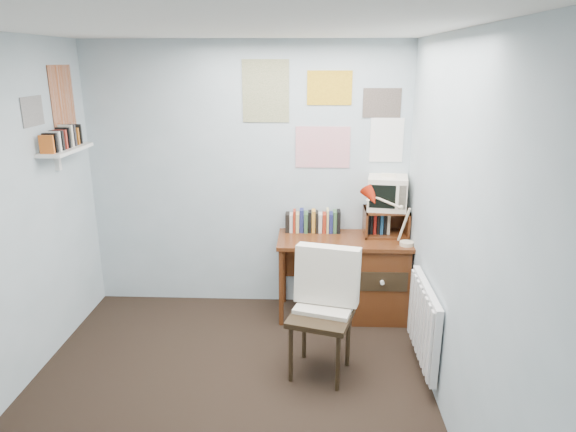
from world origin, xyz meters
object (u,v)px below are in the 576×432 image
at_px(desk_lamp, 408,221).
at_px(crt_tv, 387,191).
at_px(desk_chair, 321,318).
at_px(radiator, 424,323).
at_px(desk, 372,275).
at_px(wall_shelf, 66,150).
at_px(tv_riser, 386,222).

distance_m(desk_lamp, crt_tv, 0.38).
xyz_separation_m(desk_chair, radiator, (0.78, 0.05, -0.05)).
xyz_separation_m(desk_chair, desk_lamp, (0.76, 0.82, 0.51)).
bearing_deg(desk_lamp, desk, 151.03).
relative_size(desk, wall_shelf, 1.94).
height_order(desk_chair, desk_lamp, desk_lamp).
bearing_deg(crt_tv, wall_shelf, -160.70).
height_order(desk_lamp, wall_shelf, wall_shelf).
bearing_deg(wall_shelf, desk_chair, -16.22).
bearing_deg(desk_chair, radiator, 20.38).
bearing_deg(desk_chair, crt_tv, 77.54).
xyz_separation_m(desk, desk_lamp, (0.27, -0.17, 0.58)).
relative_size(desk, desk_chair, 1.27).
xyz_separation_m(crt_tv, radiator, (0.17, -1.06, -0.75)).
relative_size(desk_chair, tv_riser, 2.37).
bearing_deg(desk_chair, desk, 79.75).
height_order(desk_lamp, radiator, desk_lamp).
xyz_separation_m(desk_lamp, tv_riser, (-0.15, 0.28, -0.10)).
relative_size(desk_lamp, crt_tv, 1.28).
relative_size(desk_lamp, wall_shelf, 0.72).
relative_size(tv_riser, radiator, 0.50).
xyz_separation_m(tv_riser, wall_shelf, (-2.69, -0.49, 0.74)).
height_order(crt_tv, radiator, crt_tv).
xyz_separation_m(desk, wall_shelf, (-2.57, -0.38, 1.21)).
xyz_separation_m(desk, tv_riser, (0.12, 0.11, 0.48)).
distance_m(desk_chair, crt_tv, 1.45).
relative_size(radiator, wall_shelf, 1.29).
height_order(desk_chair, radiator, desk_chair).
distance_m(desk_chair, tv_riser, 1.32).
distance_m(desk_lamp, radiator, 0.95).
distance_m(desk_chair, desk_lamp, 1.23).
bearing_deg(desk, crt_tv, 47.23).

